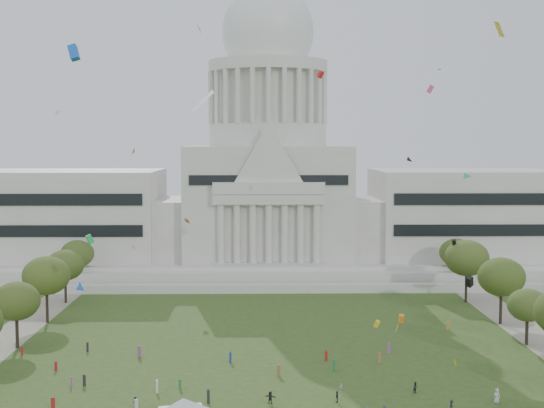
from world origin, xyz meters
name	(u,v)px	position (x,y,z in m)	size (l,w,h in m)	color
capitol	(268,190)	(0.00, 113.59, 22.30)	(160.00, 64.50, 91.30)	beige
row_tree_l_3	(16,301)	(-44.09, 33.92, 8.21)	(8.12, 8.12, 11.55)	black
row_tree_r_3	(528,305)	(44.40, 34.48, 7.08)	(7.01, 7.01, 9.98)	black
row_tree_l_4	(46,276)	(-44.08, 52.42, 9.39)	(9.29, 9.29, 13.21)	black
row_tree_r_4	(501,277)	(44.76, 50.04, 9.29)	(9.19, 9.19, 13.06)	black
row_tree_l_5	(65,265)	(-45.22, 71.01, 8.42)	(8.33, 8.33, 11.85)	black
row_tree_r_5	(467,258)	(43.49, 70.19, 9.93)	(9.82, 9.82, 13.96)	black
row_tree_l_6	(77,254)	(-46.87, 89.14, 8.27)	(8.19, 8.19, 11.64)	black
row_tree_r_6	(457,253)	(45.96, 88.13, 8.51)	(8.42, 8.42, 11.97)	black
event_tent	(183,405)	(-11.70, -4.22, 3.28)	(9.29, 9.29, 4.23)	#4C4C4C
person_0	(497,396)	(29.89, 5.03, 1.02)	(1.00, 0.65, 2.04)	silver
person_2	(416,387)	(19.72, 9.40, 0.81)	(0.79, 0.48, 1.62)	#26262B
person_4	(337,397)	(8.22, 5.77, 0.78)	(0.91, 0.50, 1.56)	#26262B
person_5	(270,397)	(-0.89, 5.43, 0.85)	(1.57, 0.62, 1.69)	#26262B
person_8	(135,403)	(-18.94, 3.78, 0.81)	(0.78, 0.48, 1.61)	#4C4C51
person_9	(452,406)	(22.89, 1.74, 0.82)	(1.05, 0.54, 1.63)	#26262B
person_10	(341,388)	(9.20, 9.41, 0.72)	(0.84, 0.46, 1.43)	silver
distant_crowd	(202,379)	(-10.72, 13.64, 0.86)	(61.84, 39.15, 1.93)	#4C4C51
kite_swarm	(323,198)	(6.18, 5.47, 27.93)	(76.07, 106.87, 61.87)	white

